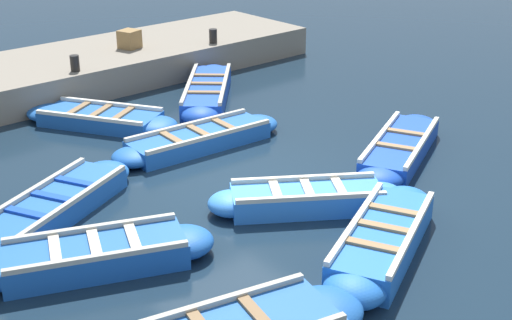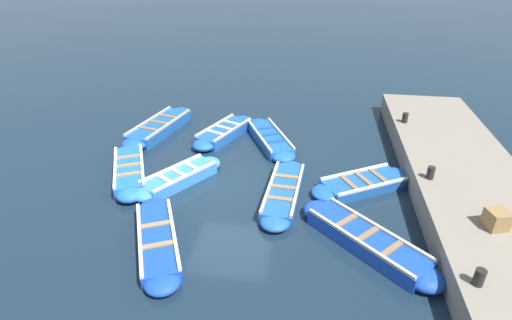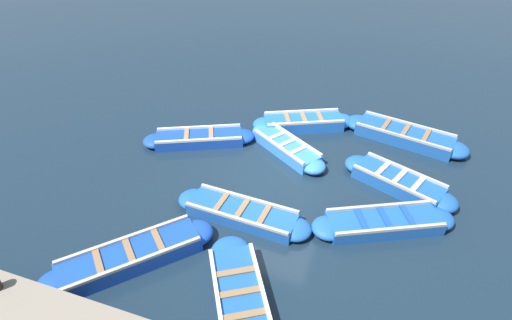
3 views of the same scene
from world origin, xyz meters
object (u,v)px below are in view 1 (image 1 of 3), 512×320
object	(u,v)px
boat_outer_right	(96,256)
bollard_mid_north	(75,63)
boat_bow_out	(307,199)
bollard_north	(213,36)
boat_outer_left	(54,207)
wooden_crate	(129,39)
boat_end_of_row	(383,240)
boat_drifting	(207,92)
boat_mid_row	(101,118)
boat_alongside	(199,139)
boat_tucked	(400,148)

from	to	relation	value
boat_outer_right	bollard_mid_north	bearing A→B (deg)	-26.62
boat_bow_out	bollard_north	size ratio (longest dim) A/B	8.41
boat_outer_left	wooden_crate	distance (m)	7.52
boat_outer_right	boat_end_of_row	size ratio (longest dim) A/B	0.95
boat_drifting	wooden_crate	xyz separation A→B (m)	(2.74, 0.25, 0.74)
boat_mid_row	boat_alongside	bearing A→B (deg)	-160.81
bollard_north	boat_outer_left	bearing A→B (deg)	124.61
boat_drifting	boat_outer_left	xyz separation A→B (m)	(-2.88, 5.18, -0.03)
boat_mid_row	boat_outer_right	bearing A→B (deg)	149.33
boat_mid_row	boat_outer_left	distance (m)	3.97
boat_outer_right	boat_outer_left	distance (m)	1.74
boat_drifting	boat_mid_row	bearing A→B (deg)	86.57
boat_outer_right	bollard_north	xyz separation A→B (m)	(6.40, -7.04, 0.70)
boat_tucked	bollard_north	size ratio (longest dim) A/B	10.09
boat_drifting	bollard_north	size ratio (longest dim) A/B	9.62
boat_outer_right	boat_end_of_row	xyz separation A→B (m)	(-2.26, -3.17, 0.01)
boat_outer_left	boat_bow_out	bearing A→B (deg)	-127.81
boat_bow_out	boat_mid_row	bearing A→B (deg)	5.19
boat_mid_row	bollard_north	distance (m)	4.59
boat_bow_out	boat_mid_row	distance (m)	5.43
boat_bow_out	bollard_north	xyz separation A→B (m)	(7.05, -3.73, 0.71)
boat_outer_right	boat_alongside	world-z (taller)	boat_outer_right
boat_tucked	boat_outer_right	bearing A→B (deg)	87.38
boat_outer_right	boat_alongside	size ratio (longest dim) A/B	0.91
boat_alongside	bollard_north	bearing A→B (deg)	-41.30
boat_outer_left	wooden_crate	bearing A→B (deg)	-41.25
boat_mid_row	boat_bow_out	bearing A→B (deg)	-174.81
boat_mid_row	boat_outer_left	size ratio (longest dim) A/B	0.94
boat_drifting	boat_bow_out	distance (m)	5.66
boat_bow_out	boat_end_of_row	world-z (taller)	boat_end_of_row
boat_mid_row	bollard_mid_north	size ratio (longest dim) A/B	9.47
boat_bow_out	boat_mid_row	xyz separation A→B (m)	(5.41, 0.49, -0.03)
boat_end_of_row	wooden_crate	world-z (taller)	wooden_crate
boat_tucked	bollard_north	world-z (taller)	bollard_north
boat_alongside	boat_outer_left	xyz separation A→B (m)	(-0.77, 3.35, 0.01)
boat_tucked	boat_mid_row	distance (m)	6.00
bollard_north	bollard_mid_north	bearing A→B (deg)	90.00
boat_outer_right	bollard_mid_north	size ratio (longest dim) A/B	9.37
boat_outer_right	boat_tucked	size ratio (longest dim) A/B	0.93
boat_drifting	bollard_mid_north	size ratio (longest dim) A/B	9.62
boat_tucked	boat_drifting	bearing A→B (deg)	7.61
boat_alongside	boat_drifting	bearing A→B (deg)	-40.97
boat_bow_out	boat_end_of_row	bearing A→B (deg)	174.99
boat_alongside	bollard_north	size ratio (longest dim) A/B	10.28
boat_alongside	boat_mid_row	distance (m)	2.40
wooden_crate	boat_outer_right	bearing A→B (deg)	144.74
boat_bow_out	bollard_north	distance (m)	8.01
boat_mid_row	bollard_mid_north	distance (m)	1.84
boat_drifting	bollard_mid_north	world-z (taller)	bollard_mid_north
boat_bow_out	boat_outer_left	distance (m)	3.87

